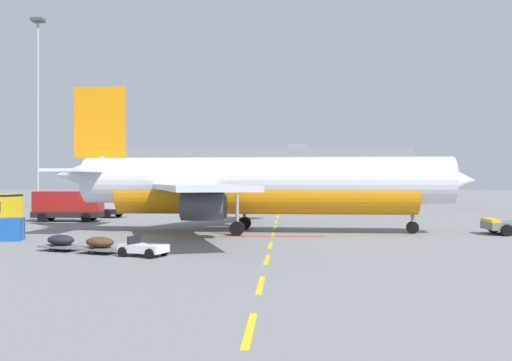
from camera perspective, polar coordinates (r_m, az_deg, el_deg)
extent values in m
plane|color=slate|center=(64.81, 21.97, -3.79)|extent=(400.00, 400.00, 0.00)
cube|color=yellow|center=(16.77, -0.65, -14.76)|extent=(0.24, 4.00, 0.01)
cube|color=yellow|center=(23.56, 0.47, -10.45)|extent=(0.24, 4.00, 0.01)
cube|color=yellow|center=(30.88, 1.10, -7.96)|extent=(0.24, 4.00, 0.01)
cube|color=yellow|center=(37.68, 1.46, -6.52)|extent=(0.24, 4.00, 0.01)
cube|color=yellow|center=(44.45, 1.71, -5.52)|extent=(0.24, 4.00, 0.01)
cube|color=yellow|center=(51.38, 1.89, -4.78)|extent=(0.24, 4.00, 0.01)
cube|color=yellow|center=(58.77, 2.04, -4.17)|extent=(0.24, 4.00, 0.01)
cube|color=yellow|center=(66.18, 2.16, -3.71)|extent=(0.24, 4.00, 0.01)
cube|color=yellow|center=(72.30, 2.23, -3.39)|extent=(0.24, 4.00, 0.01)
cube|color=yellow|center=(77.84, 2.29, -3.15)|extent=(0.24, 4.00, 0.01)
cube|color=yellow|center=(84.13, 2.35, -2.92)|extent=(0.24, 4.00, 0.01)
cube|color=yellow|center=(90.81, 2.40, -2.70)|extent=(0.24, 4.00, 0.01)
cube|color=yellow|center=(97.47, 2.45, -2.52)|extent=(0.24, 4.00, 0.01)
cube|color=yellow|center=(103.50, 2.49, -2.37)|extent=(0.24, 4.00, 0.01)
cube|color=yellow|center=(110.14, 2.52, -2.23)|extent=(0.24, 4.00, 0.01)
cube|color=#B21414|center=(43.41, 1.67, -5.65)|extent=(8.00, 0.40, 0.01)
cylinder|color=silver|center=(46.53, 0.92, 0.02)|extent=(30.21, 4.85, 3.80)
cylinder|color=orange|center=(46.54, 0.92, -1.26)|extent=(24.61, 4.35, 3.50)
cone|color=silver|center=(47.85, 19.20, 0.02)|extent=(3.63, 3.84, 3.72)
cone|color=silver|center=(50.19, -17.32, 0.56)|extent=(4.31, 3.38, 3.23)
cube|color=#192333|center=(47.61, 17.98, 0.82)|extent=(1.70, 2.90, 0.60)
cube|color=orange|center=(49.80, -15.45, 5.67)|extent=(4.41, 0.51, 6.00)
cube|color=silver|center=(52.80, -14.94, 0.84)|extent=(3.42, 6.51, 0.24)
cube|color=silver|center=(46.84, -17.62, 0.95)|extent=(3.42, 6.51, 0.24)
cube|color=#B7BCC6|center=(55.40, -2.54, -0.47)|extent=(10.65, 17.58, 0.36)
cube|color=#B7BCC6|center=(38.62, -5.89, -0.68)|extent=(9.63, 17.66, 0.36)
cylinder|color=#4C4F54|center=(52.48, -3.14, -2.08)|extent=(3.27, 2.21, 2.10)
cylinder|color=black|center=(52.28, -1.40, -2.09)|extent=(0.18, 1.79, 1.79)
cylinder|color=#4C4F54|center=(41.63, -5.31, -2.62)|extent=(3.27, 2.21, 2.10)
cylinder|color=black|center=(41.37, -3.13, -2.64)|extent=(0.18, 1.79, 1.79)
cylinder|color=gray|center=(47.25, 15.49, -2.98)|extent=(0.28, 0.28, 2.67)
cylinder|color=black|center=(47.33, 15.49, -4.59)|extent=(1.00, 0.31, 0.99)
cylinder|color=gray|center=(49.36, -1.18, -2.82)|extent=(0.28, 0.28, 2.61)
cylinder|color=black|center=(49.79, -1.13, -4.30)|extent=(1.11, 0.39, 1.10)
cylinder|color=black|center=(49.09, -1.22, -4.36)|extent=(1.11, 0.39, 1.10)
cylinder|color=gray|center=(44.20, -1.91, -3.15)|extent=(0.28, 0.28, 2.61)
cylinder|color=black|center=(44.64, -1.86, -4.79)|extent=(1.11, 0.39, 1.10)
cylinder|color=black|center=(43.95, -1.97, -4.87)|extent=(1.11, 0.39, 1.10)
cube|color=yellow|center=(48.67, 22.56, -3.72)|extent=(0.71, 2.52, 0.24)
cylinder|color=black|center=(47.65, 23.94, -4.61)|extent=(0.90, 0.40, 0.90)
cylinder|color=black|center=(50.27, 22.81, -4.37)|extent=(0.90, 0.40, 0.90)
cylinder|color=black|center=(59.85, -23.98, -3.62)|extent=(1.03, 0.45, 1.00)
cube|color=black|center=(62.47, -18.41, -3.25)|extent=(7.10, 2.72, 0.60)
cube|color=maroon|center=(61.72, -16.38, -2.50)|extent=(2.48, 2.41, 1.10)
cube|color=#192333|center=(61.39, -15.35, -2.42)|extent=(0.15, 1.92, 0.64)
cube|color=maroon|center=(62.73, -19.26, -2.00)|extent=(4.86, 2.62, 2.10)
cylinder|color=black|center=(62.94, -16.12, -3.46)|extent=(0.97, 0.32, 0.96)
cylinder|color=black|center=(60.65, -16.77, -3.59)|extent=(0.97, 0.32, 0.96)
cylinder|color=black|center=(64.36, -19.96, -3.39)|extent=(0.97, 0.32, 0.96)
cylinder|color=black|center=(62.12, -20.73, -3.51)|extent=(0.97, 0.32, 0.96)
cube|color=black|center=(68.64, -15.79, -2.96)|extent=(7.39, 4.27, 0.60)
cube|color=#606638|center=(69.96, -17.33, -2.21)|extent=(2.93, 2.88, 1.10)
cube|color=#192333|center=(70.65, -18.08, -2.10)|extent=(0.60, 1.86, 0.64)
cube|color=silver|center=(68.03, -15.11, -1.85)|extent=(5.24, 3.64, 2.10)
cylinder|color=black|center=(69.01, -17.89, -3.16)|extent=(1.00, 0.54, 0.96)
cylinder|color=black|center=(70.94, -16.71, -3.07)|extent=(1.00, 0.54, 0.96)
cylinder|color=black|center=(66.40, -14.80, -3.28)|extent=(1.00, 0.54, 0.96)
cylinder|color=black|center=(68.39, -13.67, -3.19)|extent=(1.00, 0.54, 0.96)
cube|color=silver|center=(32.69, -11.27, -6.71)|extent=(2.93, 2.26, 0.44)
cube|color=black|center=(33.03, -12.19, -5.94)|extent=(0.52, 1.09, 0.56)
cylinder|color=black|center=(32.76, -9.25, -7.01)|extent=(0.59, 0.37, 0.56)
cylinder|color=black|center=(31.62, -10.67, -7.27)|extent=(0.59, 0.37, 0.56)
cylinder|color=black|center=(33.81, -11.83, -6.79)|extent=(0.59, 0.37, 0.56)
cylinder|color=black|center=(32.70, -13.30, -7.03)|extent=(0.59, 0.37, 0.56)
cube|color=slate|center=(34.61, -15.46, -6.64)|extent=(2.78, 2.28, 0.12)
ellipsoid|color=#4C2D19|center=(34.57, -15.46, -6.01)|extent=(2.14, 1.79, 0.64)
cylinder|color=black|center=(35.13, -14.74, -6.64)|extent=(0.46, 0.29, 0.44)
cylinder|color=black|center=(34.11, -16.19, -6.84)|extent=(0.46, 0.29, 0.44)
cube|color=slate|center=(36.60, -19.07, -6.27)|extent=(2.78, 2.28, 0.12)
ellipsoid|color=black|center=(36.56, -19.07, -5.68)|extent=(2.14, 1.79, 0.64)
cylinder|color=black|center=(37.09, -18.35, -6.28)|extent=(0.46, 0.29, 0.44)
cylinder|color=black|center=(36.13, -19.82, -6.45)|extent=(0.46, 0.29, 0.44)
cube|color=#194C9E|center=(44.05, -23.45, -4.53)|extent=(1.92, 1.89, 1.60)
cube|color=silver|center=(44.05, -23.45, -4.53)|extent=(1.59, 0.41, 1.36)
cylinder|color=slate|center=(96.39, -21.11, -2.37)|extent=(0.70, 0.70, 0.60)
cylinder|color=#9EA0A5|center=(96.88, -21.11, 6.21)|extent=(0.36, 0.36, 29.54)
cube|color=#3F3F44|center=(99.63, -21.11, 14.83)|extent=(1.80, 1.80, 0.50)
cube|color=gray|center=(182.91, -0.41, 0.89)|extent=(97.36, 28.00, 14.26)
cube|color=#192333|center=(168.89, -0.70, 1.20)|extent=(89.57, 0.12, 5.13)
cube|color=gray|center=(182.90, 4.16, 3.37)|extent=(6.00, 5.00, 1.60)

